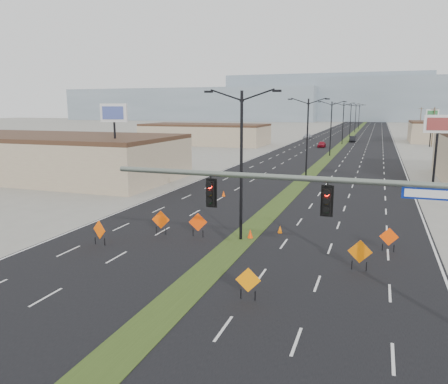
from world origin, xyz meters
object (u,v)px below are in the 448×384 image
(streetlight_0, at_px, (241,161))
(construction_sign_5, at_px, (389,238))
(streetlight_1, at_px, (307,136))
(cone_1, at_px, (250,234))
(construction_sign_1, at_px, (161,220))
(signal_mast, at_px, (375,215))
(pole_sign_east_near, at_px, (438,131))
(car_far, at_px, (307,136))
(construction_sign_3, at_px, (248,281))
(streetlight_2, at_px, (331,127))
(streetlight_4, at_px, (350,119))
(pole_sign_west, at_px, (114,119))
(car_mid, at_px, (353,139))
(cone_0, at_px, (199,217))
(construction_sign_0, at_px, (99,231))
(streetlight_5, at_px, (355,117))
(car_left, at_px, (322,144))
(cone_2, at_px, (280,229))
(streetlight_3, at_px, (343,122))
(construction_sign_4, at_px, (360,253))
(pole_sign_east_far, at_px, (432,117))
(construction_sign_2, at_px, (198,223))
(cone_3, at_px, (224,194))
(streetlight_6, at_px, (359,116))

(streetlight_0, height_order, construction_sign_5, streetlight_0)
(streetlight_1, distance_m, cone_1, 27.98)
(construction_sign_1, height_order, construction_sign_5, construction_sign_1)
(signal_mast, xyz_separation_m, pole_sign_east_near, (5.44, 30.84, 1.83))
(streetlight_0, relative_size, construction_sign_5, 6.50)
(car_far, relative_size, construction_sign_3, 2.75)
(streetlight_2, height_order, streetlight_4, same)
(streetlight_4, distance_m, pole_sign_west, 99.06)
(streetlight_2, relative_size, car_mid, 2.19)
(streetlight_2, bearing_deg, cone_1, -89.45)
(signal_mast, xyz_separation_m, cone_0, (-13.17, 13.57, -4.47))
(construction_sign_0, bearing_deg, streetlight_5, 106.76)
(car_left, height_order, cone_2, car_left)
(streetlight_3, bearing_deg, signal_mast, -84.80)
(streetlight_5, distance_m, cone_0, 136.60)
(streetlight_3, bearing_deg, cone_1, -89.63)
(construction_sign_1, bearing_deg, construction_sign_3, -51.76)
(streetlight_4, bearing_deg, construction_sign_4, -86.07)
(pole_sign_east_far, bearing_deg, construction_sign_4, -108.56)
(construction_sign_5, relative_size, pole_sign_east_near, 0.19)
(car_left, bearing_deg, streetlight_1, -85.52)
(streetlight_0, bearing_deg, streetlight_1, 90.00)
(car_mid, distance_m, cone_2, 90.34)
(streetlight_5, bearing_deg, pole_sign_west, -98.88)
(car_mid, height_order, construction_sign_4, construction_sign_4)
(streetlight_4, xyz_separation_m, pole_sign_east_far, (19.66, -28.58, 1.48))
(construction_sign_2, relative_size, cone_3, 2.86)
(construction_sign_3, distance_m, pole_sign_east_far, 94.07)
(cone_0, height_order, pole_sign_west, pole_sign_west)
(car_left, distance_m, pole_sign_east_far, 26.03)
(cone_1, bearing_deg, streetlight_2, 90.55)
(streetlight_6, relative_size, cone_1, 15.16)
(streetlight_6, relative_size, construction_sign_5, 6.50)
(car_mid, height_order, pole_sign_east_far, pole_sign_east_far)
(car_far, bearing_deg, streetlight_0, -79.91)
(car_mid, xyz_separation_m, construction_sign_1, (-7.75, -93.51, 0.28))
(car_left, height_order, cone_3, car_left)
(construction_sign_0, bearing_deg, pole_sign_east_near, 68.32)
(construction_sign_0, relative_size, construction_sign_2, 0.98)
(car_left, bearing_deg, pole_sign_east_near, -71.62)
(streetlight_1, distance_m, cone_3, 16.47)
(construction_sign_3, relative_size, pole_sign_west, 0.17)
(car_mid, relative_size, construction_sign_2, 2.66)
(signal_mast, distance_m, streetlight_5, 150.25)
(construction_sign_2, bearing_deg, streetlight_6, 69.62)
(streetlight_0, height_order, pole_sign_east_far, streetlight_0)
(streetlight_0, distance_m, construction_sign_4, 9.64)
(car_mid, height_order, construction_sign_0, construction_sign_0)
(streetlight_0, relative_size, pole_sign_west, 1.07)
(streetlight_2, bearing_deg, streetlight_1, -90.00)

